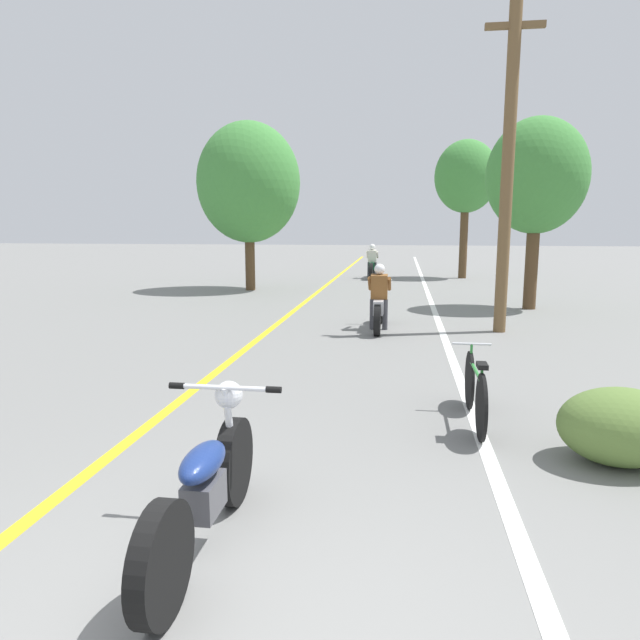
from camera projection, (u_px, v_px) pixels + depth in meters
lane_stripe_center at (303, 303)px, 15.71m from camera, size 0.14×48.00×0.01m
lane_stripe_edge at (433, 306)px, 15.22m from camera, size 0.14×48.00×0.01m
utility_pole at (508, 164)px, 11.03m from camera, size 1.10×0.24×6.41m
roadside_tree_right_near at (537, 177)px, 14.19m from camera, size 2.49×2.24×4.78m
roadside_tree_right_far at (466, 178)px, 22.62m from camera, size 2.49×2.24×5.48m
roadside_tree_left at (249, 183)px, 18.46m from camera, size 3.36×3.02×5.43m
roadside_bush at (621, 427)px, 5.12m from camera, size 1.10×0.88×0.70m
motorcycle_foreground at (206, 487)px, 3.76m from camera, size 0.83×2.03×1.00m
motorcycle_rider_lead at (379, 305)px, 11.78m from camera, size 0.50×2.09×1.36m
motorcycle_rider_far at (372, 265)px, 23.09m from camera, size 0.50×2.13×1.39m
bicycle_parked at (475, 390)px, 6.17m from camera, size 0.44×1.71×0.80m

